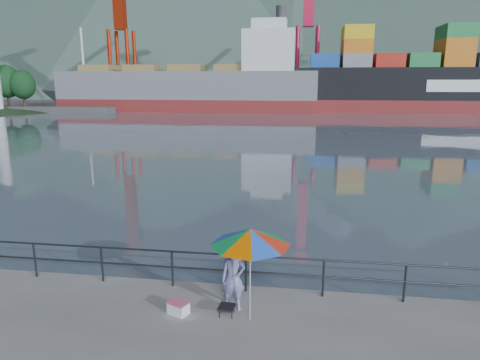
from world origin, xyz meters
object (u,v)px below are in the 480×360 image
(bulk_carrier, at_px, (197,87))
(container_ship, at_px, (459,78))
(cooler_bag, at_px, (178,308))
(beach_umbrella, at_px, (250,237))
(fisherman, at_px, (233,278))

(bulk_carrier, distance_m, container_ship, 47.19)
(bulk_carrier, bearing_deg, cooler_bag, -76.61)
(cooler_bag, relative_size, container_ship, 0.01)
(container_ship, bearing_deg, cooler_bag, -112.27)
(cooler_bag, xyz_separation_m, bulk_carrier, (-16.71, 70.20, 4.05))
(beach_umbrella, relative_size, cooler_bag, 4.75)
(container_ship, bearing_deg, beach_umbrella, -111.12)
(beach_umbrella, xyz_separation_m, container_ship, (28.58, 74.00, 3.84))
(beach_umbrella, xyz_separation_m, cooler_bag, (-1.72, -0.00, -1.90))
(fisherman, height_order, container_ship, container_ship)
(fisherman, xyz_separation_m, container_ship, (29.04, 73.59, 5.07))
(cooler_bag, height_order, bulk_carrier, bulk_carrier)
(cooler_bag, bearing_deg, container_ship, 92.55)
(bulk_carrier, relative_size, container_ship, 0.86)
(cooler_bag, distance_m, bulk_carrier, 72.27)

